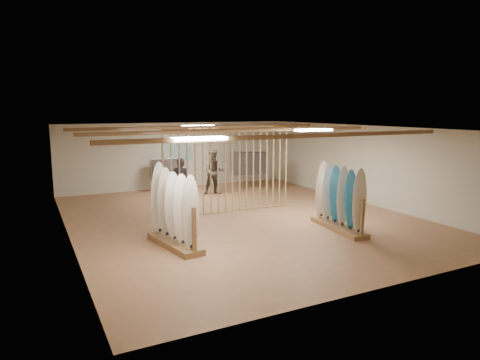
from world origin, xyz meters
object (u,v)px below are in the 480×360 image
rack_left (174,220)px  clothing_rack_a (166,169)px  clothing_rack_b (249,163)px  rack_right (339,208)px  shopper_a (181,179)px  shopper_b (214,169)px

rack_left → clothing_rack_a: rack_left is taller
rack_left → clothing_rack_b: rack_left is taller
rack_right → shopper_a: (-2.99, 4.81, 0.35)m
shopper_b → clothing_rack_b: bearing=28.7°
clothing_rack_a → shopper_a: bearing=-96.0°
rack_right → clothing_rack_a: rack_right is taller
rack_right → shopper_b: 6.36m
rack_left → rack_right: 4.66m
clothing_rack_b → shopper_b: (-1.84, -0.50, -0.08)m
clothing_rack_a → shopper_a: size_ratio=0.72×
shopper_b → rack_left: bearing=-108.5°
shopper_a → shopper_b: (1.89, 1.45, 0.04)m
rack_left → clothing_rack_b: size_ratio=1.27×
rack_left → shopper_b: 6.64m
clothing_rack_a → shopper_a: 3.06m
rack_left → shopper_a: bearing=59.9°
rack_right → clothing_rack_a: bearing=114.3°
clothing_rack_a → shopper_a: (-0.41, -3.04, 0.06)m
rack_right → shopper_a: shopper_a is taller
rack_left → shopper_a: size_ratio=1.10×
clothing_rack_a → clothing_rack_b: clothing_rack_b is taller
clothing_rack_b → shopper_a: 4.21m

